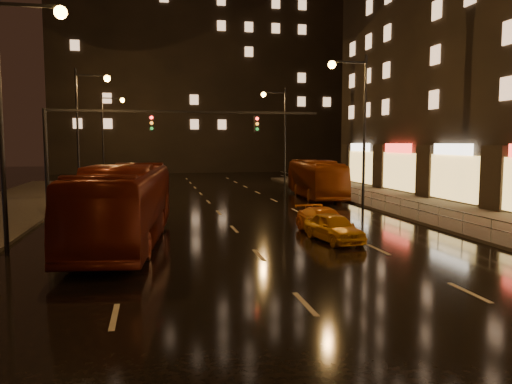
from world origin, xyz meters
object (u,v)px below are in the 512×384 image
(taxi_near, at_px, (334,227))
(bus_red, at_px, (125,204))
(bus_curb, at_px, (316,179))
(taxi_far, at_px, (324,221))

(taxi_near, bearing_deg, bus_red, 163.39)
(taxi_near, bearing_deg, bus_curb, 66.13)
(bus_red, distance_m, bus_curb, 21.08)
(taxi_far, bearing_deg, bus_red, 178.99)
(bus_red, height_order, taxi_far, bus_red)
(bus_red, relative_size, taxi_far, 2.90)
(bus_red, bearing_deg, bus_curb, 54.79)
(bus_red, distance_m, taxi_near, 9.19)
(bus_red, height_order, taxi_near, bus_red)
(bus_curb, bearing_deg, bus_red, -126.22)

